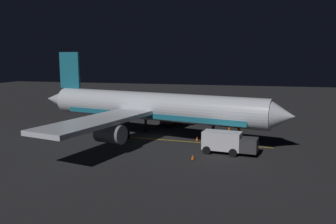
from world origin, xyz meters
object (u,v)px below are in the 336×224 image
traffic_cone_near_right (229,128)px  traffic_cone_near_left (197,139)px  ground_crew_worker (239,132)px  catering_truck (169,116)px  traffic_cone_under_wing (193,157)px  baggage_truck (227,143)px  airliner (149,107)px  traffic_cone_far (229,141)px

traffic_cone_near_right → traffic_cone_near_left: bearing=-23.5°
ground_crew_worker → traffic_cone_near_left: 5.87m
catering_truck → traffic_cone_under_wing: catering_truck is taller
baggage_truck → catering_truck: (-15.54, -10.65, -0.07)m
airliner → traffic_cone_near_left: bearing=84.0°
catering_truck → traffic_cone_far: 14.78m
baggage_truck → traffic_cone_under_wing: 4.71m
airliner → ground_crew_worker: airliner is taller
baggage_truck → traffic_cone_near_right: 13.05m
airliner → traffic_cone_near_left: (0.69, 6.58, -3.75)m
baggage_truck → traffic_cone_near_right: (-12.98, -0.83, -1.00)m
traffic_cone_near_left → traffic_cone_far: (-0.06, 4.11, 0.00)m
catering_truck → ground_crew_worker: catering_truck is taller
ground_crew_worker → traffic_cone_far: (2.80, -0.97, -0.64)m
ground_crew_worker → traffic_cone_near_left: ground_crew_worker is taller
traffic_cone_near_right → traffic_cone_far: size_ratio=1.00×
traffic_cone_under_wing → traffic_cone_far: size_ratio=1.00×
baggage_truck → traffic_cone_far: 5.28m
baggage_truck → traffic_cone_near_right: size_ratio=11.21×
baggage_truck → ground_crew_worker: 8.03m
baggage_truck → catering_truck: baggage_truck is taller
airliner → catering_truck: airliner is taller
traffic_cone_near_left → traffic_cone_under_wing: (8.34, 0.96, 0.00)m
airliner → traffic_cone_under_wing: size_ratio=66.76×
airliner → ground_crew_worker: bearing=100.6°
traffic_cone_near_right → catering_truck: bearing=-104.6°
ground_crew_worker → traffic_cone_under_wing: ground_crew_worker is taller
baggage_truck → traffic_cone_far: size_ratio=11.21×
ground_crew_worker → traffic_cone_near_left: size_ratio=3.16×
airliner → traffic_cone_near_right: (-7.17, 10.00, -3.75)m
baggage_truck → traffic_cone_near_left: 6.73m
traffic_cone_near_left → traffic_cone_far: size_ratio=1.00×
catering_truck → traffic_cone_near_right: size_ratio=10.36×
baggage_truck → traffic_cone_near_left: (-5.12, -4.25, -1.00)m
traffic_cone_near_right → traffic_cone_under_wing: same height
ground_crew_worker → airliner: bearing=-79.4°
catering_truck → traffic_cone_near_left: size_ratio=10.36×
traffic_cone_near_right → traffic_cone_under_wing: 16.38m
traffic_cone_near_left → traffic_cone_under_wing: same height
baggage_truck → airliner: bearing=-118.2°
traffic_cone_under_wing → traffic_cone_near_left: bearing=-173.4°
traffic_cone_near_left → traffic_cone_under_wing: size_ratio=1.00×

